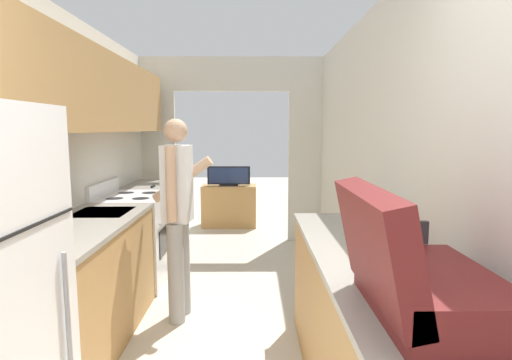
% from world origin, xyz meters
% --- Properties ---
extents(wall_left, '(0.38, 7.11, 2.50)m').
position_xyz_m(wall_left, '(-1.17, 2.19, 1.50)').
color(wall_left, silver).
rests_on(wall_left, ground_plane).
extents(wall_right, '(0.06, 7.11, 2.50)m').
position_xyz_m(wall_right, '(1.25, 1.76, 1.25)').
color(wall_right, silver).
rests_on(wall_right, ground_plane).
extents(wall_far_with_doorway, '(2.84, 0.06, 2.50)m').
position_xyz_m(wall_far_with_doorway, '(0.00, 4.74, 1.43)').
color(wall_far_with_doorway, silver).
rests_on(wall_far_with_doorway, ground_plane).
extents(counter_left, '(0.62, 3.43, 0.89)m').
position_xyz_m(counter_left, '(-0.92, 2.71, 0.45)').
color(counter_left, '#B2844C').
rests_on(counter_left, ground_plane).
extents(counter_right, '(0.62, 2.13, 0.89)m').
position_xyz_m(counter_right, '(0.92, 1.31, 0.45)').
color(counter_right, '#B2844C').
rests_on(counter_right, ground_plane).
extents(range_oven, '(0.66, 0.78, 1.03)m').
position_xyz_m(range_oven, '(-0.91, 3.23, 0.45)').
color(range_oven, white).
rests_on(range_oven, ground_plane).
extents(person, '(0.53, 0.40, 1.63)m').
position_xyz_m(person, '(-0.32, 2.44, 0.87)').
color(person, '#9E9E9E').
rests_on(person, ground_plane).
extents(suitcase, '(0.49, 0.65, 0.46)m').
position_xyz_m(suitcase, '(0.85, 0.64, 1.04)').
color(suitcase, '#5B1919').
rests_on(suitcase, counter_right).
extents(book_stack, '(0.25, 0.30, 0.11)m').
position_xyz_m(book_stack, '(0.96, 1.32, 0.95)').
color(book_stack, '#C67028').
rests_on(book_stack, counter_right).
extents(tv_cabinet, '(0.86, 0.42, 0.66)m').
position_xyz_m(tv_cabinet, '(-0.10, 5.58, 0.33)').
color(tv_cabinet, '#B2844C').
rests_on(tv_cabinet, ground_plane).
extents(television, '(0.67, 0.16, 0.31)m').
position_xyz_m(television, '(-0.10, 5.54, 0.81)').
color(television, black).
rests_on(television, tv_cabinet).
extents(knife, '(0.04, 0.31, 0.02)m').
position_xyz_m(knife, '(-0.85, 3.84, 0.90)').
color(knife, '#B7B7BC').
rests_on(knife, counter_left).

